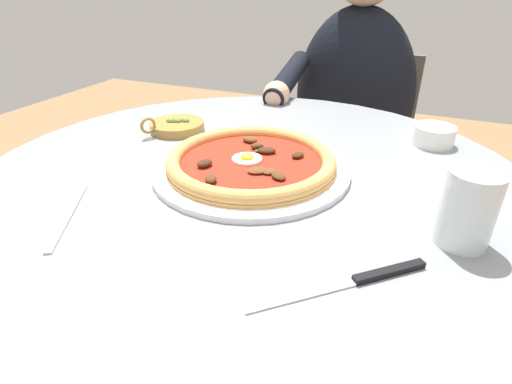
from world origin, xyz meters
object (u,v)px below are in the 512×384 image
object	(u,v)px
ramekin_capers	(434,135)
pizza_on_plate	(252,164)
water_glass	(467,212)
steak_knife	(366,278)
cafe_chair_diner	(355,147)
olive_pan	(176,126)
fork_utensil	(68,216)
diner_person	(346,156)
dining_table	(252,243)

from	to	relation	value
ramekin_capers	pizza_on_plate	bearing A→B (deg)	43.21
pizza_on_plate	water_glass	xyz separation A→B (m)	(-0.32, 0.08, 0.03)
pizza_on_plate	ramekin_capers	world-z (taller)	ramekin_capers
steak_knife	cafe_chair_diner	size ratio (longest dim) A/B	0.21
pizza_on_plate	olive_pan	bearing A→B (deg)	-28.56
ramekin_capers	fork_utensil	xyz separation A→B (m)	(0.46, 0.49, -0.02)
ramekin_capers	fork_utensil	world-z (taller)	ramekin_capers
water_glass	steak_knife	size ratio (longest dim) A/B	0.59
cafe_chair_diner	diner_person	bearing A→B (deg)	86.25
dining_table	ramekin_capers	world-z (taller)	ramekin_capers
pizza_on_plate	cafe_chair_diner	world-z (taller)	cafe_chair_diner
pizza_on_plate	steak_knife	bearing A→B (deg)	138.42
diner_person	cafe_chair_diner	distance (m)	0.14
ramekin_capers	steak_knife	bearing A→B (deg)	83.81
steak_knife	fork_utensil	size ratio (longest dim) A/B	1.07
cafe_chair_diner	dining_table	bearing A→B (deg)	86.96
water_glass	diner_person	xyz separation A→B (m)	(0.29, -0.79, -0.29)
ramekin_capers	diner_person	world-z (taller)	diner_person
dining_table	diner_person	distance (m)	0.71
dining_table	steak_knife	distance (m)	0.34
fork_utensil	cafe_chair_diner	bearing A→B (deg)	-101.64
steak_knife	ramekin_capers	size ratio (longest dim) A/B	2.14
water_glass	diner_person	distance (m)	0.89
cafe_chair_diner	fork_utensil	bearing A→B (deg)	78.36
pizza_on_plate	water_glass	size ratio (longest dim) A/B	3.38
dining_table	water_glass	size ratio (longest dim) A/B	9.52
olive_pan	cafe_chair_diner	bearing A→B (deg)	-110.82
dining_table	diner_person	xyz separation A→B (m)	(-0.04, -0.70, -0.10)
ramekin_capers	olive_pan	bearing A→B (deg)	14.63
water_glass	dining_table	bearing A→B (deg)	-14.48
fork_utensil	diner_person	world-z (taller)	diner_person
diner_person	fork_utensil	bearing A→B (deg)	77.25
dining_table	diner_person	size ratio (longest dim) A/B	0.82
steak_knife	fork_utensil	world-z (taller)	steak_knife
pizza_on_plate	olive_pan	distance (m)	0.26
water_glass	pizza_on_plate	bearing A→B (deg)	-13.90
dining_table	diner_person	bearing A→B (deg)	-92.90
fork_utensil	olive_pan	bearing A→B (deg)	-81.74
dining_table	pizza_on_plate	world-z (taller)	pizza_on_plate
steak_knife	olive_pan	size ratio (longest dim) A/B	1.26
ramekin_capers	diner_person	size ratio (longest dim) A/B	0.07
fork_utensil	cafe_chair_diner	distance (m)	1.13
olive_pan	cafe_chair_diner	xyz separation A→B (m)	(-0.27, -0.72, -0.28)
steak_knife	olive_pan	xyz separation A→B (m)	(0.46, -0.33, 0.01)
diner_person	cafe_chair_diner	xyz separation A→B (m)	(-0.01, -0.14, -0.02)
dining_table	water_glass	xyz separation A→B (m)	(-0.32, 0.08, 0.19)
pizza_on_plate	olive_pan	xyz separation A→B (m)	(0.23, -0.13, -0.01)
olive_pan	diner_person	size ratio (longest dim) A/B	0.12
dining_table	water_glass	bearing A→B (deg)	165.52
ramekin_capers	fork_utensil	size ratio (longest dim) A/B	0.50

